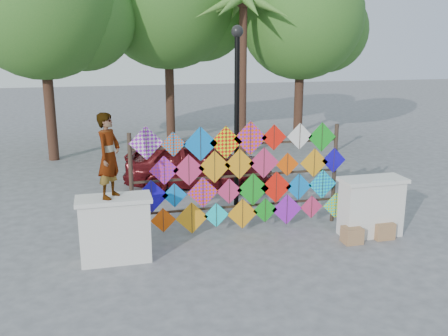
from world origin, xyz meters
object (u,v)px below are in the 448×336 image
Objects in this scene: kite_rack at (242,177)px; vendor_woman at (109,156)px; lamppost at (237,103)px; sedan at (199,163)px.

vendor_woman reaches higher than kite_rack.
vendor_woman is (-2.81, -0.93, 0.84)m from kite_rack.
sedan is at bearing 101.01° from lamppost.
kite_rack is 1.11× the size of lamppost.
vendor_woman is 5.39m from sedan.
kite_rack is at bearing -100.12° from lamppost.
kite_rack is at bearing -40.07° from vendor_woman.
vendor_woman is 0.38× the size of sedan.
lamppost is at bearing -22.42° from vendor_woman.
sedan is at bearing 93.60° from kite_rack.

